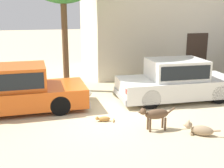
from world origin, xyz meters
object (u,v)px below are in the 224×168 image
object	(u,v)px
parked_sedan_second	(176,80)
stray_cat	(103,119)
stray_dog_spotted	(155,115)
stray_dog_tan	(199,129)
parked_sedan_nearest	(14,89)

from	to	relation	value
parked_sedan_second	stray_cat	world-z (taller)	parked_sedan_second
stray_dog_spotted	stray_dog_tan	bearing A→B (deg)	149.43
parked_sedan_second	stray_cat	distance (m)	3.42
parked_sedan_nearest	stray_cat	size ratio (longest dim) A/B	8.10
parked_sedan_nearest	parked_sedan_second	size ratio (longest dim) A/B	1.07
parked_sedan_second	stray_cat	xyz separation A→B (m)	(-3.02, -1.47, -0.64)
stray_cat	stray_dog_tan	bearing A→B (deg)	154.54
stray_cat	parked_sedan_second	bearing A→B (deg)	-144.56
stray_dog_spotted	parked_sedan_nearest	bearing A→B (deg)	-34.49
parked_sedan_second	stray_dog_spotted	world-z (taller)	parked_sedan_second
parked_sedan_nearest	stray_cat	bearing A→B (deg)	-33.80
parked_sedan_nearest	stray_dog_tan	size ratio (longest dim) A/B	5.47
stray_cat	stray_dog_spotted	bearing A→B (deg)	151.27
parked_sedan_nearest	stray_dog_spotted	bearing A→B (deg)	-35.68
parked_sedan_nearest	parked_sedan_second	world-z (taller)	parked_sedan_nearest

